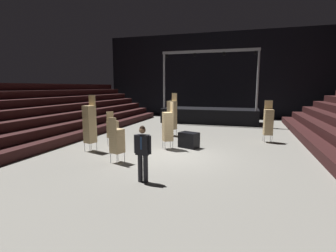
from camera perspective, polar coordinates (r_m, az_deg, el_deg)
ground_plane at (r=11.16m, az=1.26°, el=-6.83°), size 22.00×30.00×0.10m
arena_end_wall at (r=25.54m, az=10.73°, el=10.93°), size 22.00×0.30×8.00m
bleacher_bank_left at (r=16.08m, az=-27.69°, el=2.84°), size 5.25×24.00×3.15m
stage_riser at (r=21.54m, az=9.23°, el=2.53°), size 7.65×2.91×5.69m
man_with_tie at (r=7.95m, az=-5.65°, el=-5.39°), size 0.57×0.24×1.77m
chair_stack_front_left at (r=12.11m, az=-0.04°, el=0.01°), size 0.61×0.61×2.22m
chair_stack_front_right at (r=14.62m, az=21.34°, el=0.91°), size 0.50×0.50×2.22m
chair_stack_mid_left at (r=15.39m, az=0.90°, el=2.50°), size 0.61×0.61×2.56m
chair_stack_mid_right at (r=10.13m, az=-11.26°, el=-3.08°), size 0.57×0.57×1.79m
chair_stack_mid_centre at (r=12.20m, az=-16.95°, el=0.50°), size 0.55×0.55×2.56m
chair_stack_rear_left at (r=13.19m, az=-12.18°, el=-0.57°), size 0.58×0.58×1.71m
equipment_road_case at (r=12.56m, az=4.64°, el=-3.11°), size 1.06×0.88×0.75m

